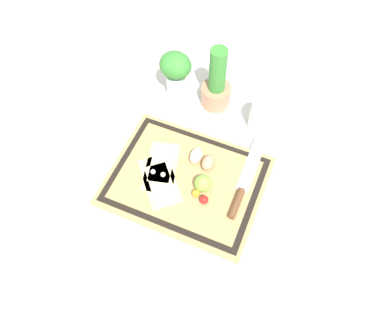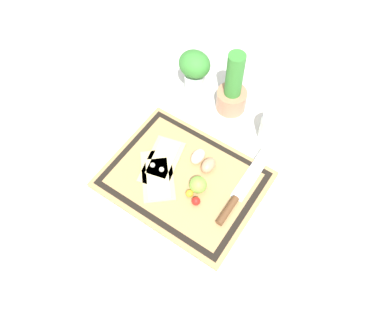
% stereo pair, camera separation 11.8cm
% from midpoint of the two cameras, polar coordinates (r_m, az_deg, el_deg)
% --- Properties ---
extents(ground_plane, '(6.00, 6.00, 0.00)m').
position_cam_midpoint_polar(ground_plane, '(1.19, -3.69, -2.94)').
color(ground_plane, silver).
extents(cutting_board, '(0.48, 0.37, 0.02)m').
position_cam_midpoint_polar(cutting_board, '(1.18, -3.72, -2.71)').
color(cutting_board, tan).
rests_on(cutting_board, ground_plane).
extents(pizza_slice_near, '(0.20, 0.20, 0.02)m').
position_cam_midpoint_polar(pizza_slice_near, '(1.17, -7.76, -2.86)').
color(pizza_slice_near, '#DBBC7F').
rests_on(pizza_slice_near, cutting_board).
extents(pizza_slice_far, '(0.14, 0.20, 0.02)m').
position_cam_midpoint_polar(pizza_slice_far, '(1.19, -7.47, -0.49)').
color(pizza_slice_far, '#DBBC7F').
rests_on(pizza_slice_far, cutting_board).
extents(knife, '(0.04, 0.31, 0.02)m').
position_cam_midpoint_polar(knife, '(1.15, 4.74, -4.02)').
color(knife, silver).
rests_on(knife, cutting_board).
extents(egg_brown, '(0.04, 0.06, 0.04)m').
position_cam_midpoint_polar(egg_brown, '(1.18, -0.37, 0.06)').
color(egg_brown, tan).
rests_on(egg_brown, cutting_board).
extents(egg_pink, '(0.04, 0.06, 0.04)m').
position_cam_midpoint_polar(egg_pink, '(1.19, -2.25, 1.16)').
color(egg_pink, beige).
rests_on(egg_pink, cutting_board).
extents(lime, '(0.05, 0.05, 0.05)m').
position_cam_midpoint_polar(lime, '(1.13, -1.30, -3.13)').
color(lime, '#7FB742').
rests_on(lime, cutting_board).
extents(cherry_tomato_red, '(0.03, 0.03, 0.03)m').
position_cam_midpoint_polar(cherry_tomato_red, '(1.12, -1.16, -5.65)').
color(cherry_tomato_red, red).
rests_on(cherry_tomato_red, cutting_board).
extents(cherry_tomato_yellow, '(0.02, 0.02, 0.02)m').
position_cam_midpoint_polar(cherry_tomato_yellow, '(1.13, -2.38, -4.68)').
color(cherry_tomato_yellow, gold).
rests_on(cherry_tomato_yellow, cutting_board).
extents(herb_pot, '(0.11, 0.11, 0.24)m').
position_cam_midpoint_polar(herb_pot, '(1.31, 1.15, 11.64)').
color(herb_pot, '#AD7A5B').
rests_on(herb_pot, ground_plane).
extents(sauce_jar, '(0.09, 0.09, 0.11)m').
position_cam_midpoint_polar(sauce_jar, '(1.28, 8.02, 6.93)').
color(sauce_jar, silver).
rests_on(sauce_jar, ground_plane).
extents(herb_glass, '(0.11, 0.10, 0.19)m').
position_cam_midpoint_polar(herb_glass, '(1.32, -5.11, 13.74)').
color(herb_glass, silver).
rests_on(herb_glass, ground_plane).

